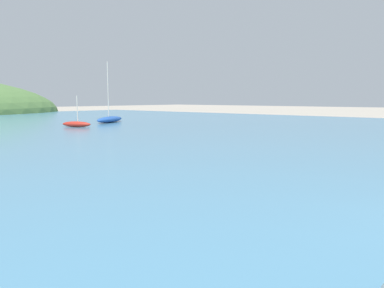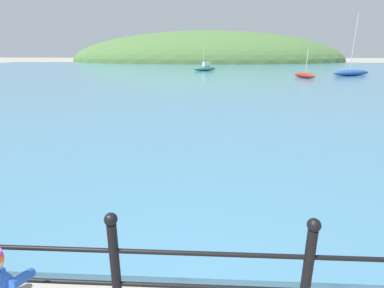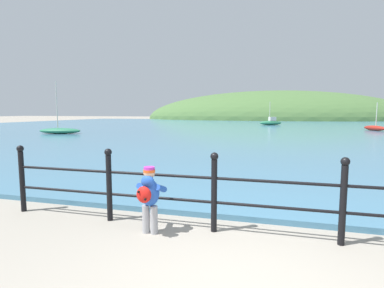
# 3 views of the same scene
# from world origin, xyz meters

# --- Properties ---
(water) EXTENTS (80.00, 60.00, 0.10)m
(water) POSITION_xyz_m (0.00, 32.00, 0.05)
(water) COLOR teal
(water) RESTS_ON ground
(far_hillside) EXTENTS (59.56, 32.76, 13.01)m
(far_hillside) POSITION_xyz_m (0.00, 68.72, 0.00)
(far_hillside) COLOR #476B38
(far_hillside) RESTS_ON ground
(iron_railing) EXTENTS (7.17, 0.12, 1.21)m
(iron_railing) POSITION_xyz_m (-0.55, 1.50, 0.64)
(iron_railing) COLOR black
(iron_railing) RESTS_ON ground
(boat_twin_mast) EXTENTS (4.68, 3.10, 5.70)m
(boat_twin_mast) POSITION_xyz_m (14.42, 30.18, 0.41)
(boat_twin_mast) COLOR #1E4793
(boat_twin_mast) RESTS_ON water
(boat_blue_hull) EXTENTS (3.09, 2.38, 2.93)m
(boat_blue_hull) POSITION_xyz_m (-0.04, 36.47, 0.44)
(boat_blue_hull) COLOR #287551
(boat_blue_hull) RESTS_ON water
(boat_green_fishing) EXTENTS (1.60, 2.61, 2.51)m
(boat_green_fishing) POSITION_xyz_m (9.10, 27.52, 0.34)
(boat_green_fishing) COLOR maroon
(boat_green_fishing) RESTS_ON water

